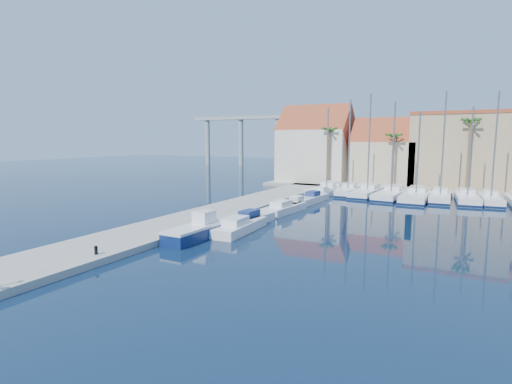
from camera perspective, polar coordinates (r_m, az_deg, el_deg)
ground at (r=26.38m, az=-6.28°, el=-10.21°), size 260.00×260.00×0.00m
quay_west at (r=42.07m, az=-5.96°, el=-3.09°), size 6.00×77.00×0.50m
shore_north at (r=69.20m, az=24.53°, el=0.49°), size 54.00×16.00×0.50m
bollard at (r=28.50m, az=-21.89°, el=-7.73°), size 0.23×0.23×0.56m
fishing_boat at (r=32.68m, az=-8.48°, el=-5.44°), size 2.13×6.16×2.15m
motorboat_west_0 at (r=34.82m, az=-2.53°, el=-4.89°), size 2.63×7.12×1.40m
motorboat_west_1 at (r=37.96m, az=-0.57°, el=-3.83°), size 2.25×5.68×1.40m
motorboat_west_2 at (r=43.73m, az=3.96°, el=-2.31°), size 2.71×6.88×1.40m
motorboat_west_3 at (r=47.22m, az=6.02°, el=-1.59°), size 1.77×5.15×1.40m
motorboat_west_4 at (r=51.95m, az=8.31°, el=-0.78°), size 2.11×5.75×1.40m
motorboat_west_5 at (r=56.64m, az=9.59°, el=-0.11°), size 2.08×5.43×1.40m
motorboat_west_6 at (r=62.59m, az=11.49°, el=0.58°), size 2.33×7.25×1.40m
sailboat_0 at (r=60.37m, az=10.25°, el=0.41°), size 3.59×10.73×12.47m
sailboat_1 at (r=59.37m, az=13.08°, el=0.26°), size 3.04×9.06×13.54m
sailboat_2 at (r=58.86m, az=15.79°, el=0.08°), size 3.51×10.74×14.17m
sailboat_3 at (r=57.74m, az=18.90°, el=-0.21°), size 3.76×11.37×12.85m
sailboat_4 at (r=57.05m, az=21.96°, el=-0.47°), size 3.16×11.95×11.50m
sailboat_5 at (r=57.45m, az=24.82°, el=-0.50°), size 2.88×9.54×13.94m
sailboat_6 at (r=57.75m, az=27.88°, el=-0.68°), size 3.44×10.04×11.99m
sailboat_7 at (r=57.62m, az=30.47°, el=-0.81°), size 2.97×8.62×13.66m
building_0 at (r=71.88m, az=8.57°, el=6.35°), size 12.30×9.00×13.50m
building_1 at (r=68.79m, az=18.03°, el=4.98°), size 10.30×8.00×11.00m
building_2 at (r=68.66m, az=27.31°, el=5.31°), size 14.20×10.20×11.50m
palm_0 at (r=65.85m, az=10.43°, el=8.42°), size 2.60×2.60×10.15m
palm_1 at (r=63.47m, az=19.10°, el=7.31°), size 2.60×2.60×9.15m
palm_2 at (r=62.65m, az=28.33°, el=8.54°), size 2.60×2.60×11.15m
viaduct at (r=115.71m, az=0.83°, el=8.75°), size 48.00×2.20×14.45m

